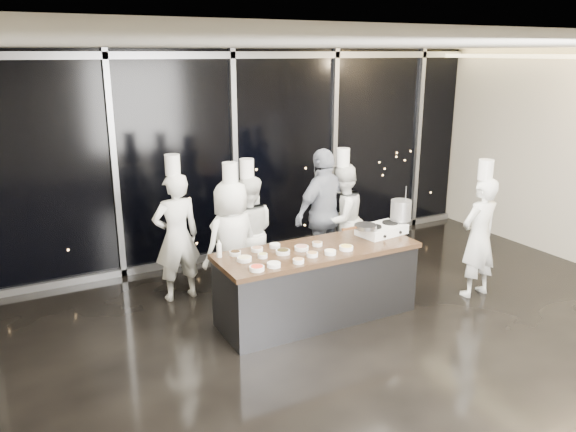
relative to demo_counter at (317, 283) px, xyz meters
The scene contains 15 objects.
ground 1.01m from the demo_counter, 90.00° to the right, with size 9.00×9.00×0.00m, color black.
room_shell 2.01m from the demo_counter, 78.94° to the right, with size 9.02×7.02×3.21m.
window_wall 2.78m from the demo_counter, 90.00° to the left, with size 8.90×0.11×3.20m.
demo_counter is the anchor object (origin of this frame).
stove 1.13m from the demo_counter, ahead, with size 0.65×0.45×0.14m.
frying_pan 0.92m from the demo_counter, ahead, with size 0.50×0.32×0.05m.
stock_pot 1.50m from the demo_counter, ahead, with size 0.26×0.26×0.26m, color #A8A8AA.
prep_bowls 0.66m from the demo_counter, behind, with size 1.38×0.71×0.05m.
squeeze_bottle 1.29m from the demo_counter, 166.45° to the left, with size 0.06×0.06×0.21m.
chef_far_left 1.93m from the demo_counter, 133.85° to the left, with size 0.64×0.44×1.92m.
chef_left 1.24m from the demo_counter, 126.37° to the left, with size 0.89×0.70×1.84m.
chef_center 1.36m from the demo_counter, 105.06° to the left, with size 0.92×0.83×1.80m.
guest 1.47m from the demo_counter, 55.34° to the left, with size 1.18×0.73×1.87m.
chef_right 1.58m from the demo_counter, 46.28° to the left, with size 0.94×0.82×1.85m.
chef_side 2.29m from the demo_counter, 10.20° to the right, with size 0.61×0.43×1.84m.
Camera 1 is at (-3.26, -4.48, 3.14)m, focal length 35.00 mm.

